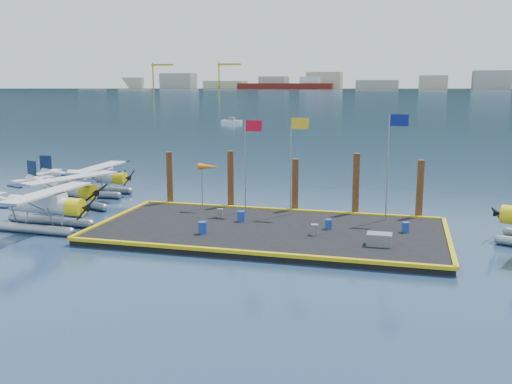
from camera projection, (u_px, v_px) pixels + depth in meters
ground at (269, 235)px, 33.32m from camera, size 4000.00×4000.00×0.00m
dock at (269, 231)px, 33.28m from camera, size 20.00×10.00×0.40m
dock_bumpers at (269, 227)px, 33.23m from camera, size 20.25×10.25×0.18m
far_backdrop at (492, 83)px, 1622.45m from camera, size 3050.00×2050.00×810.00m
seaplane_a at (44, 207)px, 34.30m from camera, size 7.98×8.79×3.13m
seaplane_b at (69, 190)px, 39.80m from camera, size 8.10×8.56×3.10m
seaplane_c at (95, 179)px, 44.92m from camera, size 7.74×8.52×3.04m
drum_0 at (220, 213)px, 35.88m from camera, size 0.39×0.39×0.55m
drum_1 at (315, 230)px, 31.71m from camera, size 0.43×0.43×0.60m
drum_2 at (328, 224)px, 33.01m from camera, size 0.40×0.40×0.57m
drum_3 at (203, 228)px, 31.96m from camera, size 0.49×0.49×0.69m
drum_4 at (405, 227)px, 32.28m from camera, size 0.42×0.42×0.59m
drum_5 at (241, 216)px, 34.83m from camera, size 0.45×0.45×0.64m
crate at (379, 239)px, 29.67m from camera, size 1.28×0.85×0.64m
flagpole_red at (248, 151)px, 36.68m from camera, size 1.14×0.08×6.00m
flagpole_yellow at (294, 151)px, 35.91m from camera, size 1.14×0.08×6.20m
flagpole_blue at (392, 151)px, 34.38m from camera, size 1.14×0.08×6.50m
windsock at (209, 168)px, 37.58m from camera, size 1.40×0.44×3.12m
piling_0 at (170, 180)px, 40.20m from camera, size 0.44×0.44×4.00m
piling_1 at (231, 181)px, 39.06m from camera, size 0.44×0.44×4.20m
piling_2 at (295, 187)px, 37.97m from camera, size 0.44×0.44×3.80m
piling_3 at (356, 186)px, 36.93m from camera, size 0.44×0.44×4.30m
piling_4 at (420, 191)px, 35.96m from camera, size 0.44×0.44×4.00m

